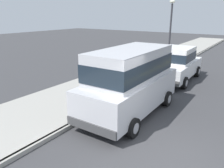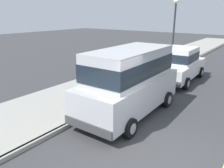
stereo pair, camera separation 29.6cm
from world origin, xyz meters
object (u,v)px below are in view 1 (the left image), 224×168
object	(u,v)px
car_silver_van	(130,79)
street_lamp	(171,26)
car_white_sedan	(177,63)
dog_tan	(90,82)

from	to	relation	value
car_silver_van	street_lamp	world-z (taller)	street_lamp
car_white_sedan	dog_tan	xyz separation A→B (m)	(-2.91, -4.29, -0.55)
car_white_sedan	dog_tan	distance (m)	5.21
car_white_sedan	street_lamp	bearing A→B (deg)	120.93
car_silver_van	dog_tan	xyz separation A→B (m)	(-3.00, 1.19, -0.97)
car_white_sedan	street_lamp	distance (m)	3.26
car_silver_van	street_lamp	bearing A→B (deg)	100.55
car_silver_van	street_lamp	xyz separation A→B (m)	(-1.44, 7.74, 1.51)
car_silver_van	car_white_sedan	distance (m)	5.49
car_silver_van	car_white_sedan	size ratio (longest dim) A/B	1.06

